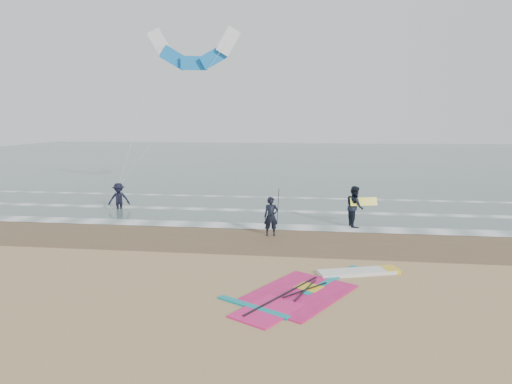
# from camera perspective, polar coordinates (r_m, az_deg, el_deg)

# --- Properties ---
(ground) EXTENTS (120.00, 120.00, 0.00)m
(ground) POSITION_cam_1_polar(r_m,az_deg,el_deg) (13.93, 4.77, -12.38)
(ground) COLOR tan
(ground) RESTS_ON ground
(sea_water) EXTENTS (120.00, 80.00, 0.02)m
(sea_water) POSITION_cam_1_polar(r_m,az_deg,el_deg) (61.17, 6.99, 4.20)
(sea_water) COLOR #47605E
(sea_water) RESTS_ON ground
(wet_sand_band) EXTENTS (120.00, 5.00, 0.01)m
(wet_sand_band) POSITION_cam_1_polar(r_m,az_deg,el_deg) (19.63, 5.64, -6.00)
(wet_sand_band) COLOR brown
(wet_sand_band) RESTS_ON ground
(foam_waterline) EXTENTS (120.00, 9.15, 0.02)m
(foam_waterline) POSITION_cam_1_polar(r_m,az_deg,el_deg) (23.94, 6.00, -3.20)
(foam_waterline) COLOR white
(foam_waterline) RESTS_ON ground
(windsurf_rig) EXTENTS (5.60, 5.30, 0.13)m
(windsurf_rig) POSITION_cam_1_polar(r_m,az_deg,el_deg) (14.25, 7.62, -11.77)
(windsurf_rig) COLOR white
(windsurf_rig) RESTS_ON ground
(person_standing) EXTENTS (0.70, 0.53, 1.74)m
(person_standing) POSITION_cam_1_polar(r_m,az_deg,el_deg) (20.07, 1.89, -3.08)
(person_standing) COLOR black
(person_standing) RESTS_ON ground
(person_walking) EXTENTS (0.94, 1.10, 1.98)m
(person_walking) POSITION_cam_1_polar(r_m,az_deg,el_deg) (22.23, 12.23, -1.78)
(person_walking) COLOR black
(person_walking) RESTS_ON ground
(person_wading) EXTENTS (1.36, 1.05, 1.86)m
(person_wading) POSITION_cam_1_polar(r_m,az_deg,el_deg) (27.17, -16.80, -0.14)
(person_wading) COLOR black
(person_wading) RESTS_ON ground
(held_pole) EXTENTS (0.17, 0.86, 1.82)m
(held_pole) POSITION_cam_1_polar(r_m,az_deg,el_deg) (19.97, 2.76, -1.96)
(held_pole) COLOR black
(held_pole) RESTS_ON ground
(carried_kiteboard) EXTENTS (1.30, 0.51, 0.39)m
(carried_kiteboard) POSITION_cam_1_polar(r_m,az_deg,el_deg) (22.12, 13.31, -1.18)
(carried_kiteboard) COLOR yellow
(carried_kiteboard) RESTS_ON ground
(surf_kite) EXTENTS (6.47, 4.20, 9.45)m
(surf_kite) POSITION_cam_1_polar(r_m,az_deg,el_deg) (29.59, -7.81, 16.85)
(surf_kite) COLOR white
(surf_kite) RESTS_ON ground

